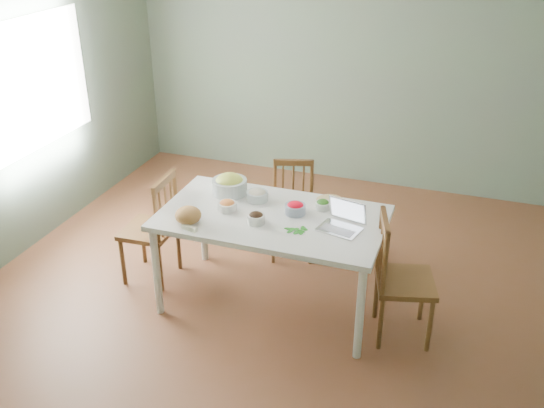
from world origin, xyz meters
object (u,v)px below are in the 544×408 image
(bowl_squash, at_px, (230,184))
(chair_right, at_px, (406,279))
(dining_table, at_px, (272,260))
(chair_far, at_px, (293,212))
(bread_boule, at_px, (188,215))
(laptop, at_px, (340,218))
(chair_left, at_px, (149,228))

(bowl_squash, bearing_deg, chair_right, -11.42)
(dining_table, relative_size, chair_right, 1.75)
(chair_far, height_order, bread_boule, bread_boule)
(chair_right, bearing_deg, laptop, 74.87)
(laptop, bearing_deg, chair_left, -169.43)
(chair_right, xyz_separation_m, bread_boule, (-1.63, -0.27, 0.39))
(chair_left, distance_m, bread_boule, 0.78)
(chair_left, xyz_separation_m, chair_right, (2.21, -0.07, 0.01))
(bowl_squash, bearing_deg, laptop, -17.01)
(bread_boule, distance_m, bowl_squash, 0.59)
(dining_table, xyz_separation_m, chair_left, (-1.13, 0.02, 0.08))
(laptop, bearing_deg, bowl_squash, 176.03)
(dining_table, distance_m, chair_far, 0.79)
(chair_left, relative_size, laptop, 3.27)
(dining_table, height_order, bowl_squash, bowl_squash)
(chair_left, distance_m, bowl_squash, 0.82)
(bowl_squash, height_order, laptop, laptop)
(chair_right, relative_size, laptop, 3.33)
(chair_left, height_order, bread_boule, chair_left)
(chair_left, bearing_deg, chair_right, 85.52)
(chair_left, bearing_deg, dining_table, 86.45)
(chair_right, relative_size, bowl_squash, 3.47)
(chair_right, height_order, bowl_squash, chair_right)
(dining_table, height_order, chair_left, chair_left)
(bread_boule, bearing_deg, bowl_squash, 80.60)
(chair_left, relative_size, chair_right, 0.98)
(chair_right, bearing_deg, chair_far, 38.67)
(dining_table, relative_size, chair_left, 1.77)
(bread_boule, height_order, bowl_squash, bowl_squash)
(bowl_squash, bearing_deg, chair_far, 53.95)
(dining_table, distance_m, chair_right, 1.08)
(bread_boule, height_order, laptop, laptop)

